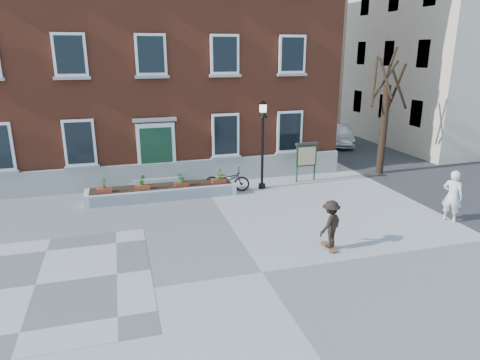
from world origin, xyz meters
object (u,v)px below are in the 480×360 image
object	(u,v)px
lamp_post	(263,133)
notice_board	(306,155)
bicycle	(227,180)
skateboarder	(330,224)
bystander	(452,196)
parked_car	(339,135)

from	to	relation	value
lamp_post	notice_board	world-z (taller)	lamp_post
bicycle	skateboarder	size ratio (longest dim) A/B	1.25
bicycle	bystander	distance (m)	8.92
parked_car	skateboarder	bearing A→B (deg)	-99.06
lamp_post	notice_board	distance (m)	2.69
bicycle	parked_car	xyz separation A→B (m)	(9.47, 7.32, 0.13)
notice_board	skateboarder	bearing A→B (deg)	-108.45
bystander	skateboarder	bearing A→B (deg)	67.01
notice_board	skateboarder	xyz separation A→B (m)	(-2.29, -6.85, -0.44)
skateboarder	bystander	bearing A→B (deg)	9.37
parked_car	skateboarder	xyz separation A→B (m)	(-7.81, -13.78, 0.17)
notice_board	parked_car	bearing A→B (deg)	51.41
bicycle	skateboarder	world-z (taller)	skateboarder
bystander	skateboarder	xyz separation A→B (m)	(-5.28, -0.87, -0.13)
bicycle	bystander	world-z (taller)	bystander
parked_car	bystander	xyz separation A→B (m)	(-2.53, -12.90, 0.30)
notice_board	bystander	bearing A→B (deg)	-63.40
bicycle	parked_car	distance (m)	11.97
notice_board	lamp_post	bearing A→B (deg)	-169.67
bicycle	notice_board	size ratio (longest dim) A/B	1.06
parked_car	lamp_post	size ratio (longest dim) A/B	1.01
bicycle	skateboarder	xyz separation A→B (m)	(1.66, -6.46, 0.30)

